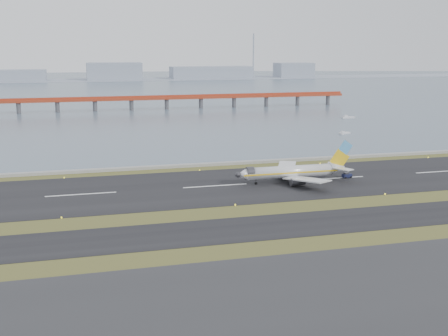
{
  "coord_description": "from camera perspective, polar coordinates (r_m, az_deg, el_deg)",
  "views": [
    {
      "loc": [
        -39.87,
        -132.14,
        41.73
      ],
      "look_at": [
        0.68,
        22.0,
        7.33
      ],
      "focal_mm": 45.0,
      "sensor_mm": 36.0,
      "label": 1
    }
  ],
  "objects": [
    {
      "name": "ground",
      "position": [
        144.2,
        1.97,
        -4.65
      ],
      "size": [
        1000.0,
        1000.0,
        0.0
      ],
      "primitive_type": "plane",
      "color": "#37491A",
      "rests_on": "ground"
    },
    {
      "name": "apron_strip",
      "position": [
        96.32,
        11.68,
        -13.73
      ],
      "size": [
        1000.0,
        50.0,
        0.1
      ],
      "primitive_type": "cube",
      "color": "#2B2B2D",
      "rests_on": "ground"
    },
    {
      "name": "runway_strip",
      "position": [
        172.1,
        -0.9,
        -1.84
      ],
      "size": [
        1000.0,
        45.0,
        0.1
      ],
      "primitive_type": "cube",
      "color": "black",
      "rests_on": "ground"
    },
    {
      "name": "pushback_tug",
      "position": [
        186.82,
        12.37,
        -0.72
      ],
      "size": [
        3.16,
        2.09,
        1.91
      ],
      "rotation": [
        0.0,
        0.0,
        0.12
      ],
      "color": "#141837",
      "rests_on": "ground"
    },
    {
      "name": "far_shoreline",
      "position": [
        754.88,
        -10.8,
        9.26
      ],
      "size": [
        1400.0,
        80.0,
        60.5
      ],
      "color": "#8D97A7",
      "rests_on": "ground"
    },
    {
      "name": "seawall",
      "position": [
        200.52,
        -2.95,
        0.3
      ],
      "size": [
        1000.0,
        2.5,
        1.0
      ],
      "primitive_type": "cube",
      "color": "#969590",
      "rests_on": "ground"
    },
    {
      "name": "workboat_far",
      "position": [
        345.37,
        12.46,
        5.06
      ],
      "size": [
        7.94,
        2.58,
        1.92
      ],
      "rotation": [
        0.0,
        0.0,
        -0.01
      ],
      "color": "silver",
      "rests_on": "ground"
    },
    {
      "name": "workboat_near",
      "position": [
        281.69,
        12.11,
        3.49
      ],
      "size": [
        6.67,
        4.38,
        1.55
      ],
      "rotation": [
        0.0,
        0.0,
        0.41
      ],
      "color": "silver",
      "rests_on": "ground"
    },
    {
      "name": "taxiway_strip",
      "position": [
        133.27,
        3.46,
        -6.07
      ],
      "size": [
        1000.0,
        18.0,
        0.1
      ],
      "primitive_type": "cube",
      "color": "black",
      "rests_on": "ground"
    },
    {
      "name": "red_pier",
      "position": [
        388.33,
        -5.85,
        7.03
      ],
      "size": [
        260.0,
        5.0,
        10.2
      ],
      "color": "#A1341B",
      "rests_on": "ground"
    },
    {
      "name": "bay_water",
      "position": [
        594.95,
        -10.97,
        7.94
      ],
      "size": [
        1400.0,
        800.0,
        1.3
      ],
      "primitive_type": "cube",
      "color": "#4D5B6E",
      "rests_on": "ground"
    },
    {
      "name": "airliner",
      "position": [
        177.62,
        7.12,
        -0.36
      ],
      "size": [
        38.52,
        32.89,
        12.8
      ],
      "color": "silver",
      "rests_on": "ground"
    }
  ]
}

